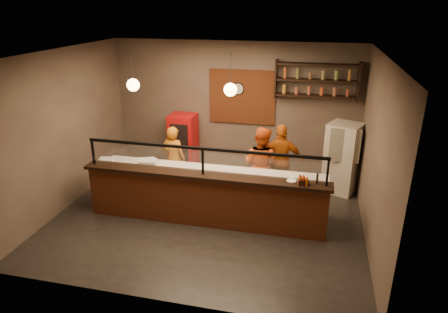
% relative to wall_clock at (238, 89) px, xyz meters
% --- Properties ---
extents(floor, '(6.00, 6.00, 0.00)m').
position_rel_wall_clock_xyz_m(floor, '(-0.10, -2.46, -2.10)').
color(floor, black).
rests_on(floor, ground).
extents(ceiling, '(6.00, 6.00, 0.00)m').
position_rel_wall_clock_xyz_m(ceiling, '(-0.10, -2.46, 1.10)').
color(ceiling, '#382F2B').
rests_on(ceiling, wall_back).
extents(wall_back, '(6.00, 0.00, 6.00)m').
position_rel_wall_clock_xyz_m(wall_back, '(-0.10, 0.04, -0.50)').
color(wall_back, '#6B5C4E').
rests_on(wall_back, floor).
extents(wall_left, '(0.00, 5.00, 5.00)m').
position_rel_wall_clock_xyz_m(wall_left, '(-3.10, -2.46, -0.50)').
color(wall_left, '#6B5C4E').
rests_on(wall_left, floor).
extents(wall_right, '(0.00, 5.00, 5.00)m').
position_rel_wall_clock_xyz_m(wall_right, '(2.90, -2.46, -0.50)').
color(wall_right, '#6B5C4E').
rests_on(wall_right, floor).
extents(wall_front, '(6.00, 0.00, 6.00)m').
position_rel_wall_clock_xyz_m(wall_front, '(-0.10, -4.96, -0.50)').
color(wall_front, '#6B5C4E').
rests_on(wall_front, floor).
extents(brick_patch, '(1.60, 0.04, 1.30)m').
position_rel_wall_clock_xyz_m(brick_patch, '(0.10, 0.01, -0.20)').
color(brick_patch, brown).
rests_on(brick_patch, wall_back).
extents(service_counter, '(4.60, 0.25, 1.00)m').
position_rel_wall_clock_xyz_m(service_counter, '(-0.10, -2.76, -1.60)').
color(service_counter, brown).
rests_on(service_counter, floor).
extents(counter_ledge, '(4.70, 0.37, 0.06)m').
position_rel_wall_clock_xyz_m(counter_ledge, '(-0.10, -2.76, -1.07)').
color(counter_ledge, black).
rests_on(counter_ledge, service_counter).
extents(worktop_cabinet, '(4.60, 0.75, 0.85)m').
position_rel_wall_clock_xyz_m(worktop_cabinet, '(-0.10, -2.26, -1.68)').
color(worktop_cabinet, gray).
rests_on(worktop_cabinet, floor).
extents(worktop, '(4.60, 0.75, 0.05)m').
position_rel_wall_clock_xyz_m(worktop, '(-0.10, -2.26, -1.23)').
color(worktop, white).
rests_on(worktop, worktop_cabinet).
extents(sneeze_guard, '(4.50, 0.05, 0.52)m').
position_rel_wall_clock_xyz_m(sneeze_guard, '(-0.10, -2.76, -0.73)').
color(sneeze_guard, white).
rests_on(sneeze_guard, counter_ledge).
extents(wall_shelving, '(1.84, 0.28, 0.85)m').
position_rel_wall_clock_xyz_m(wall_shelving, '(1.80, -0.14, 0.30)').
color(wall_shelving, black).
rests_on(wall_shelving, wall_back).
extents(wall_clock, '(0.30, 0.04, 0.30)m').
position_rel_wall_clock_xyz_m(wall_clock, '(0.00, 0.00, 0.00)').
color(wall_clock, black).
rests_on(wall_clock, wall_back).
extents(pendant_left, '(0.24, 0.24, 0.77)m').
position_rel_wall_clock_xyz_m(pendant_left, '(-1.60, -2.26, 0.45)').
color(pendant_left, black).
rests_on(pendant_left, ceiling).
extents(pendant_right, '(0.24, 0.24, 0.77)m').
position_rel_wall_clock_xyz_m(pendant_right, '(0.30, -2.26, 0.45)').
color(pendant_right, black).
rests_on(pendant_right, ceiling).
extents(cook_left, '(0.59, 0.43, 1.49)m').
position_rel_wall_clock_xyz_m(cook_left, '(-1.18, -1.39, -1.35)').
color(cook_left, orange).
rests_on(cook_left, floor).
extents(cook_mid, '(0.98, 0.88, 1.65)m').
position_rel_wall_clock_xyz_m(cook_mid, '(0.80, -1.49, -1.28)').
color(cook_mid, '#C74912').
rests_on(cook_mid, floor).
extents(cook_right, '(1.00, 0.54, 1.63)m').
position_rel_wall_clock_xyz_m(cook_right, '(1.20, -1.17, -1.29)').
color(cook_right, '#D16113').
rests_on(cook_right, floor).
extents(fridge, '(0.85, 0.83, 1.59)m').
position_rel_wall_clock_xyz_m(fridge, '(2.50, -0.65, -1.30)').
color(fridge, beige).
rests_on(fridge, floor).
extents(red_cooler, '(0.64, 0.59, 1.46)m').
position_rel_wall_clock_xyz_m(red_cooler, '(-1.31, -0.31, -1.37)').
color(red_cooler, '#BC0C0E').
rests_on(red_cooler, floor).
extents(pizza_dough, '(0.72, 0.72, 0.01)m').
position_rel_wall_clock_xyz_m(pizza_dough, '(-0.03, -2.35, -1.19)').
color(pizza_dough, beige).
rests_on(pizza_dough, worktop).
extents(prep_tub_a, '(0.35, 0.30, 0.16)m').
position_rel_wall_clock_xyz_m(prep_tub_a, '(-1.37, -2.33, -1.12)').
color(prep_tub_a, silver).
rests_on(prep_tub_a, worktop).
extents(prep_tub_b, '(0.39, 0.35, 0.16)m').
position_rel_wall_clock_xyz_m(prep_tub_b, '(-1.41, -2.31, -1.12)').
color(prep_tub_b, white).
rests_on(prep_tub_b, worktop).
extents(prep_tub_c, '(0.33, 0.29, 0.15)m').
position_rel_wall_clock_xyz_m(prep_tub_c, '(-2.25, -2.43, -1.13)').
color(prep_tub_c, white).
rests_on(prep_tub_c, worktop).
extents(rolling_pin, '(0.34, 0.20, 0.06)m').
position_rel_wall_clock_xyz_m(rolling_pin, '(-1.48, -2.21, -1.17)').
color(rolling_pin, yellow).
rests_on(rolling_pin, worktop).
extents(condiment_caddy, '(0.20, 0.16, 0.10)m').
position_rel_wall_clock_xyz_m(condiment_caddy, '(1.72, -2.80, -0.99)').
color(condiment_caddy, black).
rests_on(condiment_caddy, counter_ledge).
extents(pepper_mill, '(0.05, 0.05, 0.18)m').
position_rel_wall_clock_xyz_m(pepper_mill, '(1.96, -2.70, -0.95)').
color(pepper_mill, black).
rests_on(pepper_mill, counter_ledge).
extents(small_plate, '(0.20, 0.20, 0.01)m').
position_rel_wall_clock_xyz_m(small_plate, '(1.52, -2.70, -1.03)').
color(small_plate, white).
rests_on(small_plate, counter_ledge).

